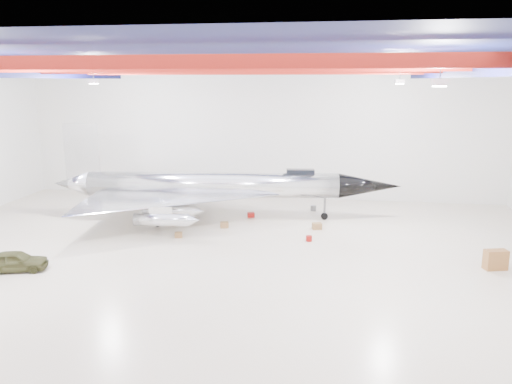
# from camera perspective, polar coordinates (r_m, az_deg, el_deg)

# --- Properties ---
(floor) EXTENTS (40.00, 40.00, 0.00)m
(floor) POSITION_cam_1_polar(r_m,az_deg,el_deg) (28.69, -3.96, -7.30)
(floor) COLOR beige
(floor) RESTS_ON ground
(wall_back) EXTENTS (40.00, 0.00, 40.00)m
(wall_back) POSITION_cam_1_polar(r_m,az_deg,el_deg) (41.95, 0.43, 6.80)
(wall_back) COLOR silver
(wall_back) RESTS_ON floor
(ceiling) EXTENTS (40.00, 40.00, 0.00)m
(ceiling) POSITION_cam_1_polar(r_m,az_deg,el_deg) (27.01, -4.33, 15.22)
(ceiling) COLOR #0A0F38
(ceiling) RESTS_ON wall_back
(ceiling_structure) EXTENTS (39.50, 29.50, 1.08)m
(ceiling_structure) POSITION_cam_1_polar(r_m,az_deg,el_deg) (26.98, -4.30, 13.78)
(ceiling_structure) COLOR maroon
(ceiling_structure) RESTS_ON ceiling
(jet_aircraft) EXTENTS (24.94, 15.72, 6.80)m
(jet_aircraft) POSITION_cam_1_polar(r_m,az_deg,el_deg) (35.77, -5.03, 0.43)
(jet_aircraft) COLOR silver
(jet_aircraft) RESTS_ON floor
(jeep) EXTENTS (3.42, 2.11, 1.09)m
(jeep) POSITION_cam_1_polar(r_m,az_deg,el_deg) (29.17, -25.78, -7.11)
(jeep) COLOR #39391C
(jeep) RESTS_ON floor
(desk) EXTENTS (1.27, 0.86, 1.07)m
(desk) POSITION_cam_1_polar(r_m,az_deg,el_deg) (29.38, 25.70, -6.99)
(desk) COLOR brown
(desk) RESTS_ON floor
(crate_ply) EXTENTS (0.56, 0.49, 0.33)m
(crate_ply) POSITION_cam_1_polar(r_m,az_deg,el_deg) (32.20, -8.84, -4.86)
(crate_ply) COLOR olive
(crate_ply) RESTS_ON floor
(toolbox_red) EXTENTS (0.60, 0.53, 0.35)m
(toolbox_red) POSITION_cam_1_polar(r_m,az_deg,el_deg) (36.43, -0.59, -2.63)
(toolbox_red) COLOR maroon
(toolbox_red) RESTS_ON floor
(parts_bin) EXTENTS (0.72, 0.63, 0.42)m
(parts_bin) POSITION_cam_1_polar(r_m,az_deg,el_deg) (33.77, 6.98, -3.89)
(parts_bin) COLOR olive
(parts_bin) RESTS_ON floor
(tool_chest) EXTENTS (0.38, 0.38, 0.34)m
(tool_chest) POSITION_cam_1_polar(r_m,az_deg,el_deg) (31.28, 6.07, -5.30)
(tool_chest) COLOR maroon
(tool_chest) RESTS_ON floor
(oil_barrel) EXTENTS (0.65, 0.57, 0.39)m
(oil_barrel) POSITION_cam_1_polar(r_m,az_deg,el_deg) (33.96, -3.64, -3.76)
(oil_barrel) COLOR olive
(oil_barrel) RESTS_ON floor
(spares_box) EXTENTS (0.54, 0.54, 0.39)m
(spares_box) POSITION_cam_1_polar(r_m,az_deg,el_deg) (38.48, 6.56, -1.85)
(spares_box) COLOR #59595B
(spares_box) RESTS_ON floor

